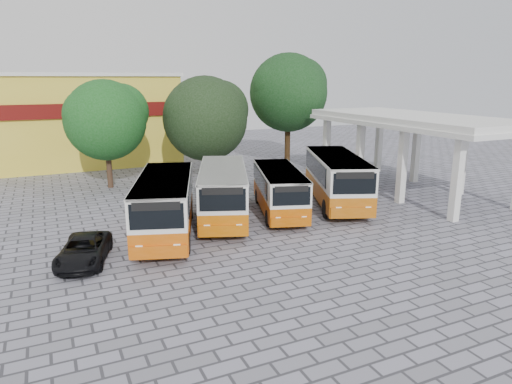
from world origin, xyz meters
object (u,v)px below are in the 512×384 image
bus_far_right (337,177)px  bus_centre_left (223,190)px  parked_car (84,250)px  bus_far_left (165,202)px  bus_centre_right (279,188)px

bus_far_right → bus_centre_left: bearing=-158.3°
bus_far_right → parked_car: (-15.41, -3.26, -1.24)m
parked_car → bus_centre_left: bearing=39.8°
bus_far_left → bus_centre_right: size_ratio=1.15×
bus_far_left → bus_centre_right: bearing=26.6°
bus_far_left → parked_car: size_ratio=2.17×
bus_far_right → parked_car: bearing=-145.7°
bus_far_right → bus_centre_right: bearing=-154.8°
bus_centre_left → bus_far_right: 7.63m
bus_centre_left → bus_far_right: bearing=20.3°
bus_centre_right → parked_car: bearing=-146.7°
bus_centre_right → parked_car: 11.67m
bus_far_left → bus_centre_left: size_ratio=1.01×
bus_far_left → bus_far_right: bearing=24.6°
bus_far_left → bus_centre_right: 7.15m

